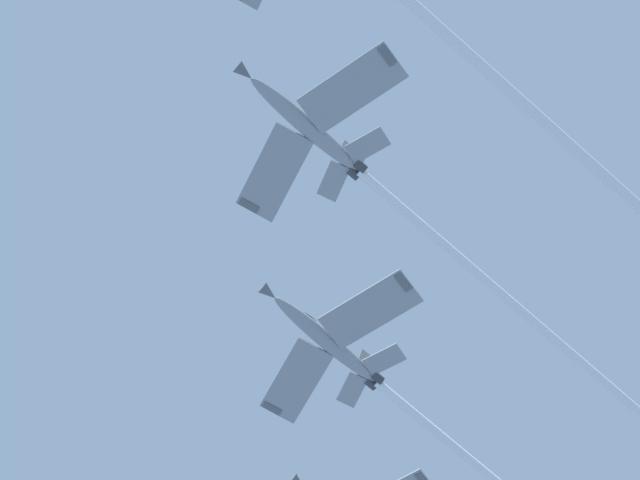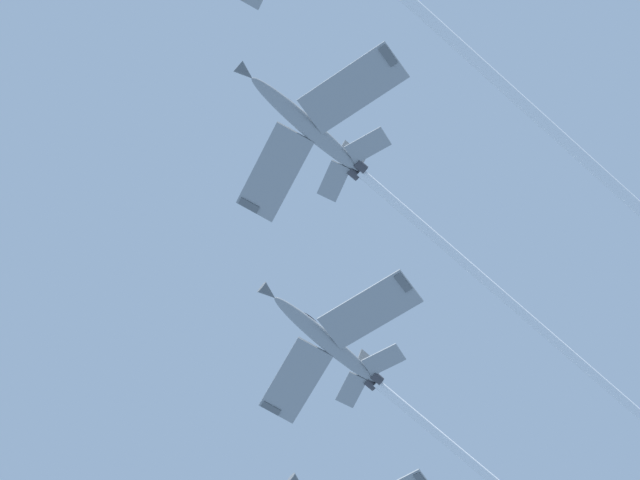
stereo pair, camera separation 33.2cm
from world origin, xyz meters
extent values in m
cylinder|color=white|center=(30.03, -48.74, 98.45)|extent=(10.06, 37.25, 12.59)
ellipsoid|color=gray|center=(40.65, -33.31, 102.09)|extent=(4.43, 11.96, 4.52)
cone|color=#595E60|center=(39.10, -27.05, 103.88)|extent=(1.61, 2.10, 1.58)
ellipsoid|color=black|center=(40.20, -31.50, 103.23)|extent=(1.68, 3.09, 1.62)
cube|color=gray|center=(35.69, -35.31, 101.78)|extent=(9.60, 7.33, 1.16)
cube|color=#595E60|center=(31.79, -36.61, 101.82)|extent=(1.45, 1.89, 0.60)
cube|color=gray|center=(45.98, -32.75, 101.78)|extent=(9.00, 3.53, 1.16)
cube|color=#595E60|center=(50.03, -32.08, 101.82)|extent=(0.70, 1.77, 0.60)
cube|color=gray|center=(39.60, -38.54, 100.75)|extent=(4.00, 3.41, 0.64)
cube|color=gray|center=(44.03, -37.44, 100.75)|extent=(3.72, 2.03, 0.64)
cube|color=#595E60|center=(41.86, -38.16, 102.16)|extent=(0.91, 3.01, 3.34)
cylinder|color=#38383D|center=(41.56, -38.82, 100.44)|extent=(1.06, 1.34, 1.04)
cylinder|color=#38383D|center=(42.43, -38.60, 100.44)|extent=(1.06, 1.34, 1.04)
cylinder|color=white|center=(46.08, -55.14, 95.74)|extent=(8.92, 32.90, 10.09)
ellipsoid|color=gray|center=(57.64, -42.90, 97.17)|extent=(4.43, 11.97, 4.43)
cone|color=#595E60|center=(56.08, -36.62, 98.91)|extent=(1.61, 2.09, 1.57)
ellipsoid|color=black|center=(57.19, -41.08, 98.30)|extent=(1.68, 3.09, 1.60)
cube|color=gray|center=(52.68, -44.90, 96.87)|extent=(9.60, 7.34, 1.13)
cube|color=#595E60|center=(48.78, -46.20, 96.91)|extent=(1.45, 1.89, 0.58)
cube|color=gray|center=(62.97, -42.34, 96.87)|extent=(9.00, 3.54, 1.13)
cube|color=#595E60|center=(67.02, -41.67, 96.91)|extent=(0.70, 1.77, 0.58)
cube|color=gray|center=(56.60, -48.13, 95.88)|extent=(4.00, 3.42, 0.62)
cube|color=gray|center=(61.02, -47.03, 95.88)|extent=(3.72, 2.03, 0.62)
cube|color=#595E60|center=(58.85, -47.75, 97.28)|extent=(0.91, 3.00, 3.33)
cylinder|color=#38383D|center=(58.55, -48.42, 95.57)|extent=(1.06, 1.33, 1.03)
cylinder|color=#38383D|center=(59.43, -48.20, 95.57)|extent=(1.06, 1.33, 1.03)
camera|label=1|loc=(-15.36, -9.39, 1.67)|focal=78.30mm
camera|label=2|loc=(-15.23, -9.09, 1.67)|focal=78.30mm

